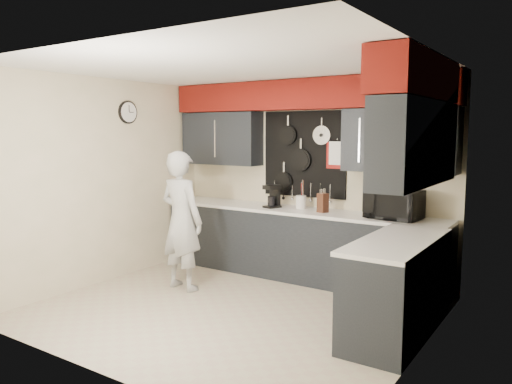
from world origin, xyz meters
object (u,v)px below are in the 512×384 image
Objects in this scene: coffee_maker at (273,196)px; person at (182,221)px; knife_block at (323,203)px; utensil_crock at (301,202)px; microwave at (394,204)px.

coffee_maker is 1.31m from person.
person is (-1.34, -1.13, -0.19)m from knife_block.
utensil_crock is at bearing 177.91° from knife_block.
person is at bearing -122.81° from knife_block.
knife_block reaches higher than utensil_crock.
knife_block is at bearing -19.25° from utensil_crock.
coffee_maker is at bearing -173.71° from microwave.
microwave reaches higher than coffee_maker.
knife_block is (-0.89, -0.03, -0.05)m from microwave.
person is at bearing -101.77° from coffee_maker.
utensil_crock is at bearing 36.31° from coffee_maker.
knife_block is 0.14× the size of person.
utensil_crock is at bearing -123.61° from person.
coffee_maker is (-0.73, 0.00, 0.04)m from knife_block.
microwave is 0.89m from knife_block.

